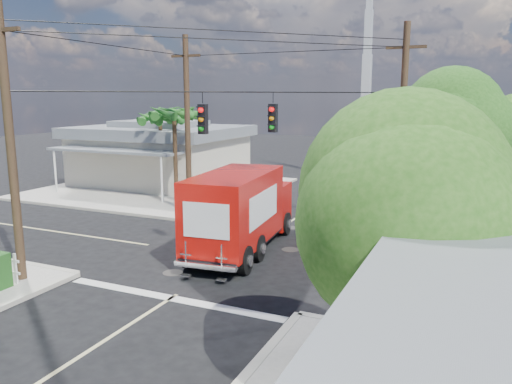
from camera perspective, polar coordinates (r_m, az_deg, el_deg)
The scene contains 12 objects.
ground at distance 19.20m, azimuth -2.47°, elevation -7.49°, with size 120.00×120.00×0.00m, color black.
sidewalk_nw at distance 33.73m, azimuth -10.72°, elevation 0.43°, with size 14.12×14.12×0.14m.
road_markings at distance 17.96m, azimuth -4.61°, elevation -8.80°, with size 32.00×32.00×0.01m.
building_nw at distance 35.34m, azimuth -10.87°, elevation 4.42°, with size 10.80×10.20×4.30m.
radio_tower at distance 37.08m, azimuth 12.41°, elevation 9.95°, with size 0.80×0.80×17.00m.
tree_ne_front at distance 23.08m, azimuth 21.85°, elevation 6.91°, with size 4.21×4.14×6.66m.
tree_se at distance 9.32m, azimuth 16.18°, elevation -1.87°, with size 3.67×3.54×5.62m.
palm_nw_front at distance 28.52m, azimuth -9.35°, elevation 8.68°, with size 3.01×3.08×5.59m.
palm_nw_back at distance 30.90m, azimuth -10.91°, elevation 8.09°, with size 3.01×3.08×5.19m.
utility_poles at distance 20.43m, azimuth -4.54°, elevation 6.98°, with size 12.00×10.68×9.00m.
vending_boxes at distance 23.15m, azimuth 19.33°, elevation -3.14°, with size 1.90×0.50×1.10m.
delivery_truck at distance 19.62m, azimuth -1.72°, elevation -2.13°, with size 3.04×7.61×3.21m.
Camera 1 is at (8.23, -16.27, 6.01)m, focal length 35.00 mm.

